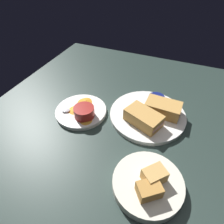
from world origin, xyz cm
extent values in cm
cube|color=#283833|center=(0.00, 0.00, -1.50)|extent=(110.00, 110.00, 3.00)
cylinder|color=white|center=(-7.97, -3.57, 0.80)|extent=(29.22, 29.22, 1.60)
cube|color=tan|center=(-7.56, 1.97, 4.00)|extent=(14.91, 11.95, 4.80)
cube|color=#DB938E|center=(-7.56, 1.97, 4.00)|extent=(14.92, 11.49, 0.80)
cube|color=tan|center=(-12.97, -5.99, 4.00)|extent=(13.28, 8.08, 4.80)
cube|color=#DB938E|center=(-12.97, -5.99, 4.00)|extent=(13.51, 7.49, 0.80)
cylinder|color=navy|center=(-9.47, -9.97, 3.62)|extent=(6.30, 6.30, 4.04)
cylinder|color=black|center=(-9.47, -9.97, 5.24)|extent=(5.17, 5.17, 0.60)
cube|color=silver|center=(-7.75, -0.73, 1.85)|extent=(1.79, 5.55, 0.40)
ellipsoid|color=silver|center=(-8.76, -6.14, 2.00)|extent=(2.75, 3.55, 0.80)
cylinder|color=white|center=(16.98, 4.50, 0.80)|extent=(20.05, 20.05, 1.60)
cylinder|color=maroon|center=(13.97, 7.01, 3.58)|extent=(7.76, 7.76, 3.97)
cylinder|color=olive|center=(13.97, 7.01, 5.17)|extent=(6.36, 6.36, 0.60)
cube|color=silver|center=(17.19, 4.64, 1.85)|extent=(5.04, 3.68, 0.40)
ellipsoid|color=silver|center=(21.80, 7.65, 2.00)|extent=(3.88, 3.59, 0.80)
cone|color=orange|center=(16.05, 2.86, 1.90)|extent=(6.66, 6.66, 0.60)
cone|color=orange|center=(17.62, -1.10, 1.90)|extent=(6.36, 6.36, 0.60)
cone|color=gold|center=(18.95, 5.69, 1.90)|extent=(6.32, 6.32, 0.60)
cone|color=orange|center=(17.70, 0.20, 1.90)|extent=(6.96, 6.96, 0.60)
cone|color=gold|center=(14.03, 5.76, 1.90)|extent=(7.98, 7.98, 0.60)
cone|color=gold|center=(12.22, 9.20, 1.90)|extent=(6.59, 6.59, 0.60)
cylinder|color=silver|center=(-15.25, 24.43, 1.50)|extent=(19.56, 19.56, 3.00)
cube|color=tan|center=(-16.34, 23.37, 4.97)|extent=(7.29, 7.40, 3.94)
cube|color=#C68C42|center=(-16.04, 27.59, 4.81)|extent=(7.44, 7.17, 3.62)
camera|label=1|loc=(-15.85, 51.55, 51.39)|focal=30.38mm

